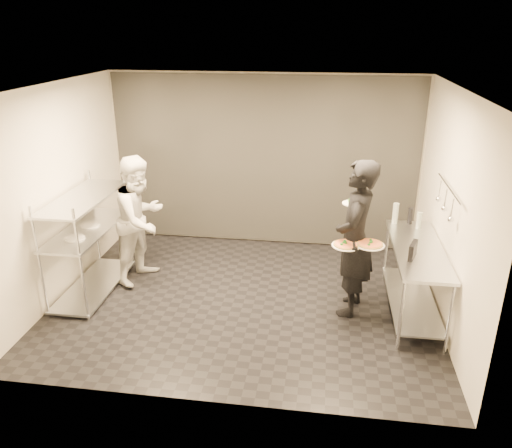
# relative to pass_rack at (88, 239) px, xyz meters

# --- Properties ---
(room_shell) EXTENTS (5.00, 4.00, 2.80)m
(room_shell) POSITION_rel_pass_rack_xyz_m (2.15, 1.18, 0.63)
(room_shell) COLOR black
(room_shell) RESTS_ON ground
(pass_rack) EXTENTS (0.60, 1.60, 1.50)m
(pass_rack) POSITION_rel_pass_rack_xyz_m (0.00, 0.00, 0.00)
(pass_rack) COLOR silver
(pass_rack) RESTS_ON ground
(prep_counter) EXTENTS (0.60, 1.80, 0.92)m
(prep_counter) POSITION_rel_pass_rack_xyz_m (4.33, 0.00, -0.14)
(prep_counter) COLOR silver
(prep_counter) RESTS_ON ground
(utensil_rail) EXTENTS (0.07, 1.20, 0.31)m
(utensil_rail) POSITION_rel_pass_rack_xyz_m (4.58, 0.00, 0.78)
(utensil_rail) COLOR silver
(utensil_rail) RESTS_ON room_shell
(waiter) EXTENTS (0.62, 0.81, 2.01)m
(waiter) POSITION_rel_pass_rack_xyz_m (3.55, -0.05, 0.24)
(waiter) COLOR black
(waiter) RESTS_ON ground
(chef) EXTENTS (0.94, 1.07, 1.83)m
(chef) POSITION_rel_pass_rack_xyz_m (0.60, 0.43, 0.15)
(chef) COLOR silver
(chef) RESTS_ON ground
(pizza_plate_near) EXTENTS (0.34, 0.34, 0.05)m
(pizza_plate_near) POSITION_rel_pass_rack_xyz_m (3.43, -0.29, 0.26)
(pizza_plate_near) COLOR white
(pizza_plate_near) RESTS_ON waiter
(pizza_plate_far) EXTENTS (0.35, 0.35, 0.05)m
(pizza_plate_far) POSITION_rel_pass_rack_xyz_m (3.72, -0.24, 0.26)
(pizza_plate_far) COLOR white
(pizza_plate_far) RESTS_ON waiter
(salad_plate) EXTENTS (0.26, 0.26, 0.07)m
(salad_plate) POSITION_rel_pass_rack_xyz_m (3.51, 0.29, 0.60)
(salad_plate) COLOR white
(salad_plate) RESTS_ON waiter
(pos_monitor) EXTENTS (0.14, 0.27, 0.19)m
(pos_monitor) POSITION_rel_pass_rack_xyz_m (4.21, -0.31, 0.25)
(pos_monitor) COLOR black
(pos_monitor) RESTS_ON prep_counter
(bottle_green) EXTENTS (0.08, 0.08, 0.28)m
(bottle_green) POSITION_rel_pass_rack_xyz_m (4.13, 0.80, 0.29)
(bottle_green) COLOR gray
(bottle_green) RESTS_ON prep_counter
(bottle_clear) EXTENTS (0.07, 0.07, 0.23)m
(bottle_clear) POSITION_rel_pass_rack_xyz_m (4.42, 0.63, 0.27)
(bottle_clear) COLOR gray
(bottle_clear) RESTS_ON prep_counter
(bottle_dark) EXTENTS (0.07, 0.07, 0.23)m
(bottle_dark) POSITION_rel_pass_rack_xyz_m (4.33, 0.80, 0.26)
(bottle_dark) COLOR black
(bottle_dark) RESTS_ON prep_counter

